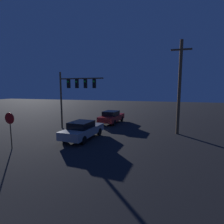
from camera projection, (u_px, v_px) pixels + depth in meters
The scene contains 5 objects.
car_near at pixel (83, 130), 14.70m from camera, with size 2.20×4.77×1.49m.
car_far at pixel (112, 117), 21.54m from camera, with size 2.24×4.77×1.49m.
traffic_signal_mast at pixel (74, 89), 17.92m from camera, with size 4.85×0.30×5.92m.
stop_sign at pixel (10, 123), 12.03m from camera, with size 0.79×0.07×2.56m.
utility_pole at pixel (179, 86), 15.76m from camera, with size 1.78×0.28×8.46m.
Camera 1 is at (4.37, -0.53, 4.16)m, focal length 28.00 mm.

